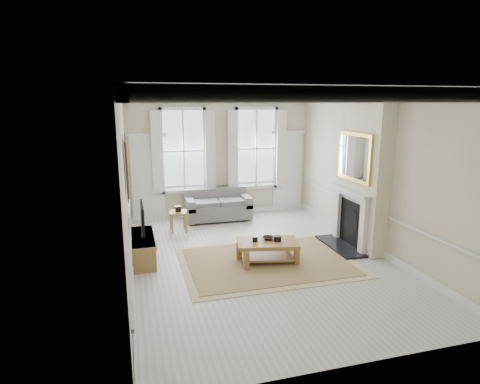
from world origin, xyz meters
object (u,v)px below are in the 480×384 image
object	(u,v)px
coffee_table	(267,245)
tv_stand	(143,248)
side_table	(178,216)
sofa	(218,207)

from	to	relation	value
coffee_table	tv_stand	world-z (taller)	tv_stand
side_table	tv_stand	size ratio (longest dim) A/B	0.36
sofa	tv_stand	size ratio (longest dim) A/B	1.24
side_table	coffee_table	xyz separation A→B (m)	(1.50, -2.51, -0.04)
tv_stand	sofa	bearing A→B (deg)	49.10
sofa	side_table	xyz separation A→B (m)	(-1.19, -0.79, 0.06)
sofa	coffee_table	xyz separation A→B (m)	(0.31, -3.30, 0.02)
side_table	tv_stand	world-z (taller)	side_table
sofa	coffee_table	size ratio (longest dim) A/B	1.33
side_table	tv_stand	bearing A→B (deg)	-119.29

